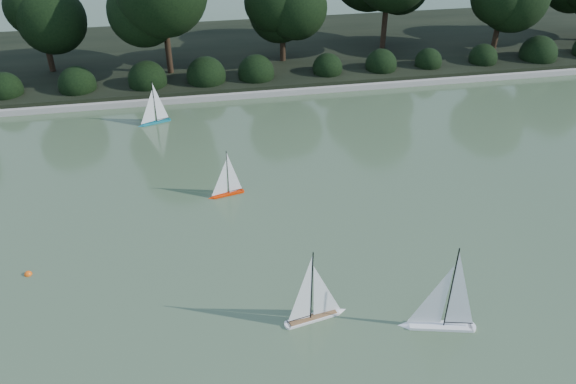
{
  "coord_description": "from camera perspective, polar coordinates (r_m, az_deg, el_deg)",
  "views": [
    {
      "loc": [
        -2.45,
        -7.97,
        7.15
      ],
      "look_at": [
        -0.57,
        2.01,
        0.7
      ],
      "focal_mm": 35.0,
      "sensor_mm": 36.0,
      "label": 1
    }
  ],
  "objects": [
    {
      "name": "ground",
      "position": [
        10.99,
        4.93,
        -8.33
      ],
      "size": [
        80.0,
        80.0,
        0.0
      ],
      "primitive_type": "plane",
      "color": "#304227",
      "rests_on": "ground"
    },
    {
      "name": "pond_coping",
      "position": [
        18.55,
        -2.28,
        10.03
      ],
      "size": [
        40.0,
        0.35,
        0.18
      ],
      "primitive_type": "cube",
      "color": "gray",
      "rests_on": "ground"
    },
    {
      "name": "far_bank",
      "position": [
        22.25,
        -3.89,
        14.02
      ],
      "size": [
        40.0,
        8.0,
        0.3
      ],
      "primitive_type": "cube",
      "color": "black",
      "rests_on": "ground"
    },
    {
      "name": "shrub_hedge",
      "position": [
        19.24,
        -2.72,
        12.02
      ],
      "size": [
        29.1,
        1.1,
        1.1
      ],
      "color": "black",
      "rests_on": "ground"
    },
    {
      "name": "sailboat_white_a",
      "position": [
        10.07,
        14.85,
        -11.95
      ],
      "size": [
        1.34,
        0.51,
        1.83
      ],
      "color": "white",
      "rests_on": "ground"
    },
    {
      "name": "sailboat_white_b",
      "position": [
        9.94,
        3.05,
        -11.6
      ],
      "size": [
        1.18,
        0.4,
        1.61
      ],
      "color": "white",
      "rests_on": "ground"
    },
    {
      "name": "sailboat_orange",
      "position": [
        13.2,
        -6.46,
        0.38
      ],
      "size": [
        0.89,
        0.32,
        1.22
      ],
      "color": "red",
      "rests_on": "ground"
    },
    {
      "name": "sailboat_teal",
      "position": [
        17.01,
        -13.6,
        7.44
      ],
      "size": [
        0.99,
        0.46,
        1.37
      ],
      "color": "#136D7B",
      "rests_on": "ground"
    },
    {
      "name": "race_buoy",
      "position": [
        12.04,
        -24.88,
        -7.61
      ],
      "size": [
        0.15,
        0.15,
        0.15
      ],
      "primitive_type": "sphere",
      "color": "#F6570C",
      "rests_on": "ground"
    }
  ]
}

